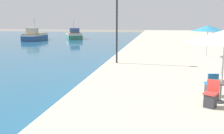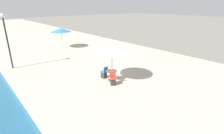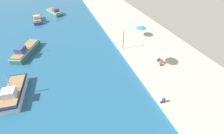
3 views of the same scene
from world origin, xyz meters
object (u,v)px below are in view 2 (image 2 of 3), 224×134
object	(u,v)px
cafe_umbrella_white	(61,30)
cafe_chair_right	(104,74)
cafe_umbrella_pink	(112,49)
cafe_table	(111,74)
cafe_chair_left	(113,80)
lamppost	(6,32)

from	to	relation	value
cafe_umbrella_white	cafe_chair_right	xyz separation A→B (m)	(-1.84, -11.05, -1.92)
cafe_umbrella_pink	cafe_chair_right	distance (m)	2.13
cafe_table	cafe_chair_left	distance (m)	0.75
cafe_umbrella_pink	lamppost	size ratio (longest dim) A/B	0.58
cafe_table	cafe_chair_left	size ratio (longest dim) A/B	0.88
cafe_table	lamppost	size ratio (longest dim) A/B	0.18
cafe_umbrella_white	cafe_chair_left	size ratio (longest dim) A/B	2.78
cafe_chair_left	lamppost	bearing A→B (deg)	-30.34
cafe_table	cafe_chair_right	world-z (taller)	cafe_chair_right
cafe_umbrella_white	lamppost	bearing A→B (deg)	-147.14
cafe_umbrella_pink	cafe_umbrella_white	size ratio (longest dim) A/B	1.04
cafe_table	lamppost	world-z (taller)	lamppost
cafe_chair_left	cafe_chair_right	world-z (taller)	same
cafe_table	cafe_umbrella_white	bearing A→B (deg)	81.64
cafe_chair_right	lamppost	bearing A→B (deg)	115.96
cafe_table	lamppost	xyz separation A→B (m)	(-4.86, 7.51, 2.56)
cafe_umbrella_white	cafe_chair_right	bearing A→B (deg)	-99.46
cafe_chair_left	cafe_chair_right	size ratio (longest dim) A/B	1.00
cafe_umbrella_pink	cafe_umbrella_white	bearing A→B (deg)	82.07
cafe_umbrella_pink	lamppost	bearing A→B (deg)	123.55
cafe_umbrella_white	cafe_table	world-z (taller)	cafe_umbrella_white
cafe_umbrella_white	cafe_umbrella_pink	bearing A→B (deg)	-97.93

